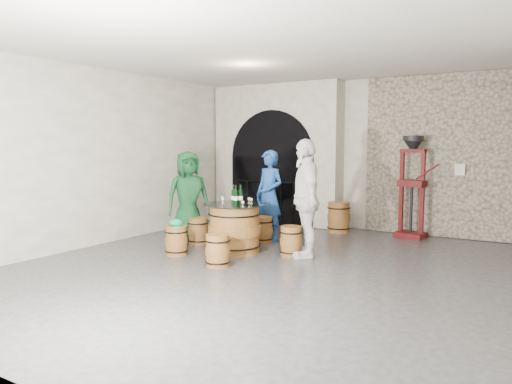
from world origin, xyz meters
The scene contains 28 objects.
ground centered at (0.00, 0.00, 0.00)m, with size 8.00×8.00×0.00m, color #2E2E31.
wall_back centered at (0.00, 4.00, 1.60)m, with size 8.00×8.00×0.00m, color silver.
wall_left centered at (-3.50, 0.00, 1.60)m, with size 8.00×8.00×0.00m, color silver.
ceiling centered at (0.00, 0.00, 3.20)m, with size 8.00×8.00×0.00m, color beige.
stone_facing_panel centered at (1.80, 3.94, 1.60)m, with size 3.20×0.12×3.18m, color tan.
arched_opening centered at (-1.90, 3.74, 1.58)m, with size 3.10×0.60×3.19m.
barrel_table centered at (-1.00, 0.64, 0.41)m, with size 1.08×1.08×0.83m.
barrel_stool_left centered at (-1.95, 0.86, 0.24)m, with size 0.39×0.39×0.49m.
barrel_stool_far centered at (-1.01, 1.62, 0.24)m, with size 0.39×0.39×0.49m.
barrel_stool_right centered at (-0.06, 0.92, 0.24)m, with size 0.39×0.39×0.49m.
barrel_stool_near_right centered at (-0.69, -0.28, 0.24)m, with size 0.39×0.39×0.49m.
barrel_stool_near_left centered at (-1.72, -0.02, 0.24)m, with size 0.39×0.39×0.49m.
green_cap centered at (-1.71, -0.02, 0.54)m, with size 0.26×0.22×0.12m.
person_green centered at (-2.22, 0.93, 0.85)m, with size 0.83×0.54×1.71m, color #124020.
person_blue centered at (-1.02, 1.86, 0.86)m, with size 0.63×0.41×1.73m, color navy.
person_white centered at (0.16, 0.98, 0.96)m, with size 1.13×0.47×1.92m, color white.
wine_bottle_left centered at (-1.03, 0.65, 0.96)m, with size 0.08×0.08×0.32m.
wine_bottle_center centered at (-0.94, 0.60, 0.96)m, with size 0.08×0.08×0.32m.
wine_bottle_right centered at (-0.91, 0.69, 0.96)m, with size 0.08×0.08×0.32m.
tasting_glass_a centered at (-1.17, 0.55, 0.88)m, with size 0.05×0.05×0.10m, color #B85E23, non-canonical shape.
tasting_glass_b centered at (-0.75, 0.79, 0.88)m, with size 0.05×0.05×0.10m, color #B85E23, non-canonical shape.
tasting_glass_c centered at (-1.09, 0.95, 0.88)m, with size 0.05×0.05×0.10m, color #B85E23, non-canonical shape.
tasting_glass_d centered at (-0.83, 0.84, 0.88)m, with size 0.05×0.05×0.10m, color #B85E23, non-canonical shape.
tasting_glass_e centered at (-0.67, 0.39, 0.88)m, with size 0.05×0.05×0.10m, color #B85E23, non-canonical shape.
tasting_glass_f centered at (-1.32, 0.76, 0.88)m, with size 0.05×0.05×0.10m, color #B85E23, non-canonical shape.
side_barrel centered at (-0.19, 3.34, 0.32)m, with size 0.48×0.48×0.64m.
corking_press centered at (1.23, 3.54, 1.16)m, with size 0.83×0.52×1.99m.
control_box centered at (2.05, 3.86, 1.35)m, with size 0.18×0.10×0.22m, color silver.
Camera 1 is at (3.51, -6.09, 1.84)m, focal length 34.00 mm.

